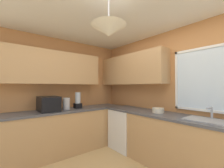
% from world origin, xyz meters
% --- Properties ---
extents(room_shell, '(4.05, 3.34, 2.56)m').
position_xyz_m(room_shell, '(-0.80, 0.54, 1.79)').
color(room_shell, '#C6844C').
rests_on(room_shell, ground_plane).
extents(counter_run_left, '(0.65, 2.95, 0.91)m').
position_xyz_m(counter_run_left, '(-1.66, 0.00, 0.46)').
color(counter_run_left, tan).
rests_on(counter_run_left, ground_plane).
extents(counter_run_back, '(3.14, 0.65, 0.91)m').
position_xyz_m(counter_run_back, '(0.21, 1.30, 0.46)').
color(counter_run_back, tan).
rests_on(counter_run_back, ground_plane).
extents(dishwasher, '(0.60, 0.60, 0.86)m').
position_xyz_m(dishwasher, '(-1.00, 1.27, 0.43)').
color(dishwasher, white).
rests_on(dishwasher, ground_plane).
extents(microwave, '(0.48, 0.36, 0.29)m').
position_xyz_m(microwave, '(-1.66, -0.25, 1.05)').
color(microwave, black).
rests_on(microwave, counter_run_left).
extents(kettle, '(0.15, 0.15, 0.25)m').
position_xyz_m(kettle, '(-1.64, 0.11, 1.03)').
color(kettle, '#B7B7BC').
rests_on(kettle, counter_run_left).
extents(sink_assembly, '(0.59, 0.40, 0.19)m').
position_xyz_m(sink_assembly, '(0.64, 1.30, 0.92)').
color(sink_assembly, '#9EA0A5').
rests_on(sink_assembly, counter_run_back).
extents(bowl, '(0.21, 0.21, 0.09)m').
position_xyz_m(bowl, '(-0.18, 1.30, 0.95)').
color(bowl, beige).
rests_on(bowl, counter_run_back).
extents(blender_appliance, '(0.15, 0.15, 0.36)m').
position_xyz_m(blender_appliance, '(-1.66, 0.38, 1.07)').
color(blender_appliance, black).
rests_on(blender_appliance, counter_run_left).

